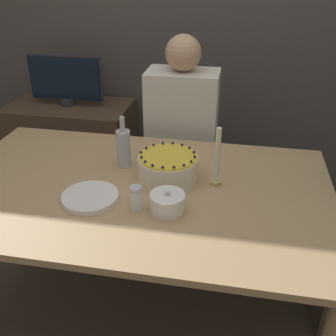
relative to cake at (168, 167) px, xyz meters
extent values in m
plane|color=#4C4238|center=(-0.12, -0.09, -0.79)|extent=(12.00, 12.00, 0.00)
cube|color=#4C4742|center=(-0.12, 1.31, 0.51)|extent=(8.00, 0.05, 2.60)
cube|color=tan|center=(-0.12, -0.09, -0.07)|extent=(1.67, 1.01, 0.03)
cylinder|color=tan|center=(-0.90, 0.35, -0.44)|extent=(0.07, 0.07, 0.71)
cylinder|color=tan|center=(0.65, 0.35, -0.44)|extent=(0.07, 0.07, 0.71)
cylinder|color=#EFE5CC|center=(0.00, 0.00, 0.00)|extent=(0.26, 0.26, 0.11)
cylinder|color=yellow|center=(0.00, 0.00, 0.05)|extent=(0.25, 0.25, 0.01)
sphere|color=#191E3D|center=(0.12, 0.00, 0.06)|extent=(0.01, 0.01, 0.01)
sphere|color=#191E3D|center=(0.11, 0.04, 0.06)|extent=(0.01, 0.01, 0.01)
sphere|color=#191E3D|center=(0.08, 0.08, 0.06)|extent=(0.01, 0.01, 0.01)
sphere|color=#191E3D|center=(0.04, 0.11, 0.06)|extent=(0.01, 0.01, 0.01)
sphere|color=#191E3D|center=(0.00, 0.12, 0.06)|extent=(0.01, 0.01, 0.01)
sphere|color=#191E3D|center=(-0.04, 0.11, 0.06)|extent=(0.01, 0.01, 0.01)
sphere|color=#191E3D|center=(-0.08, 0.08, 0.06)|extent=(0.01, 0.01, 0.01)
sphere|color=#191E3D|center=(-0.11, 0.04, 0.06)|extent=(0.01, 0.01, 0.01)
sphere|color=#191E3D|center=(-0.12, 0.00, 0.06)|extent=(0.01, 0.01, 0.01)
sphere|color=#191E3D|center=(-0.11, -0.04, 0.06)|extent=(0.01, 0.01, 0.01)
sphere|color=#191E3D|center=(-0.08, -0.08, 0.06)|extent=(0.01, 0.01, 0.01)
sphere|color=#191E3D|center=(-0.04, -0.11, 0.06)|extent=(0.01, 0.01, 0.01)
sphere|color=#191E3D|center=(0.00, -0.12, 0.06)|extent=(0.01, 0.01, 0.01)
sphere|color=#191E3D|center=(0.04, -0.11, 0.06)|extent=(0.01, 0.01, 0.01)
sphere|color=#191E3D|center=(0.08, -0.08, 0.06)|extent=(0.01, 0.01, 0.01)
sphere|color=#191E3D|center=(0.11, -0.04, 0.06)|extent=(0.01, 0.01, 0.01)
cylinder|color=white|center=(0.04, -0.24, -0.03)|extent=(0.13, 0.13, 0.06)
cylinder|color=white|center=(0.04, -0.24, 0.01)|extent=(0.14, 0.14, 0.01)
sphere|color=white|center=(0.04, -0.24, 0.03)|extent=(0.02, 0.02, 0.02)
cylinder|color=white|center=(-0.08, -0.26, -0.01)|extent=(0.05, 0.05, 0.09)
cylinder|color=silver|center=(-0.08, -0.26, 0.04)|extent=(0.05, 0.05, 0.02)
cylinder|color=white|center=(-0.28, -0.23, -0.05)|extent=(0.23, 0.23, 0.01)
cylinder|color=white|center=(-0.28, -0.23, -0.05)|extent=(0.23, 0.23, 0.01)
cylinder|color=white|center=(-0.28, -0.23, -0.04)|extent=(0.23, 0.23, 0.01)
cylinder|color=tan|center=(0.21, -0.01, -0.05)|extent=(0.05, 0.05, 0.02)
cylinder|color=silver|center=(0.21, -0.01, 0.08)|extent=(0.02, 0.02, 0.25)
cylinder|color=#B2B7BC|center=(-0.22, 0.08, 0.03)|extent=(0.07, 0.07, 0.18)
cylinder|color=#B2B7BC|center=(-0.22, 0.08, 0.15)|extent=(0.02, 0.02, 0.07)
cube|color=#595960|center=(-0.03, 0.61, -0.57)|extent=(0.34, 0.34, 0.45)
cube|color=silver|center=(-0.03, 0.61, -0.04)|extent=(0.40, 0.24, 0.60)
sphere|color=tan|center=(-0.03, 0.61, 0.36)|extent=(0.19, 0.19, 0.19)
cube|color=#4C3828|center=(-0.92, 1.02, -0.47)|extent=(0.88, 0.48, 0.65)
cylinder|color=#2D2D33|center=(-0.92, 1.02, -0.11)|extent=(0.10, 0.10, 0.05)
cube|color=#2D2D33|center=(-0.92, 1.03, 0.06)|extent=(0.53, 0.02, 0.32)
cube|color=black|center=(-0.92, 1.02, 0.06)|extent=(0.51, 0.03, 0.29)
camera|label=1|loc=(0.28, -1.48, 0.84)|focal=42.00mm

